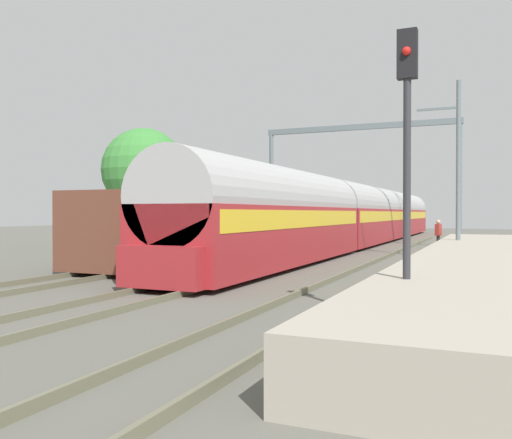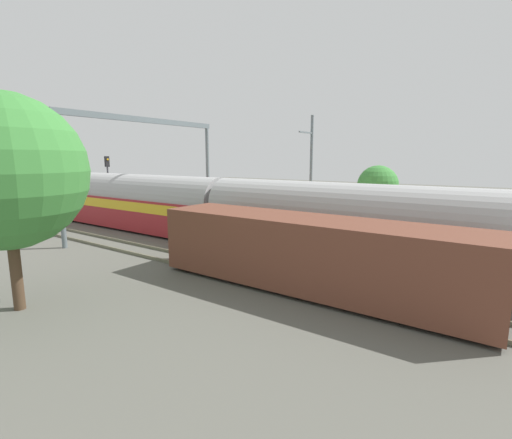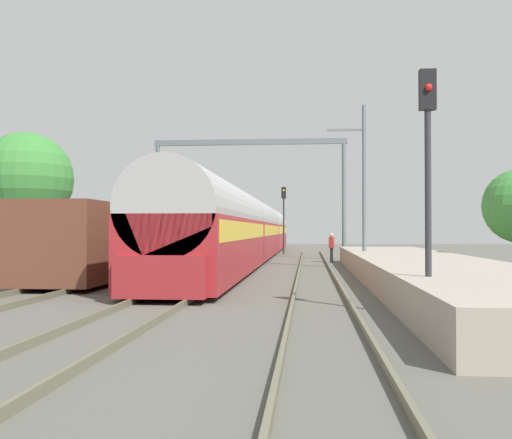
% 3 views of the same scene
% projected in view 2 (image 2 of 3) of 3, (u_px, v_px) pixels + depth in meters
% --- Properties ---
extents(ground, '(120.00, 120.00, 0.00)m').
position_uv_depth(ground, '(421.00, 278.00, 15.88)').
color(ground, '#595950').
extents(track_far_west, '(1.52, 60.00, 0.16)m').
position_uv_depth(track_far_west, '(396.00, 307.00, 12.54)').
color(track_far_west, '#65634E').
rests_on(track_far_west, ground).
extents(track_west, '(1.52, 60.00, 0.16)m').
position_uv_depth(track_west, '(421.00, 276.00, 15.87)').
color(track_west, '#65634E').
rests_on(track_west, ground).
extents(track_east, '(1.52, 60.00, 0.16)m').
position_uv_depth(track_east, '(438.00, 255.00, 19.20)').
color(track_east, '#65634E').
rests_on(track_east, ground).
extents(platform, '(4.40, 28.00, 0.90)m').
position_uv_depth(platform, '(414.00, 232.00, 23.36)').
color(platform, '#A39989').
rests_on(platform, ground).
extents(passenger_train, '(2.93, 49.20, 3.82)m').
position_uv_depth(passenger_train, '(137.00, 202.00, 26.54)').
color(passenger_train, maroon).
rests_on(passenger_train, ground).
extents(freight_car, '(2.80, 13.00, 2.70)m').
position_uv_depth(freight_car, '(310.00, 253.00, 14.19)').
color(freight_car, brown).
rests_on(freight_car, ground).
extents(person_crossing, '(0.35, 0.46, 1.73)m').
position_uv_depth(person_crossing, '(233.00, 212.00, 28.19)').
color(person_crossing, black).
rests_on(person_crossing, ground).
extents(railway_signal_far, '(0.36, 0.30, 5.27)m').
position_uv_depth(railway_signal_far, '(108.00, 179.00, 31.43)').
color(railway_signal_far, '#2D2D33').
rests_on(railway_signal_far, ground).
extents(catenary_gantry, '(12.66, 0.28, 7.86)m').
position_uv_depth(catenary_gantry, '(147.00, 150.00, 25.14)').
color(catenary_gantry, slate).
rests_on(catenary_gantry, ground).
extents(catenary_pole_east_mid, '(1.90, 0.20, 8.00)m').
position_uv_depth(catenary_pole_east_mid, '(311.00, 172.00, 25.35)').
color(catenary_pole_east_mid, slate).
rests_on(catenary_pole_east_mid, ground).
extents(tree_west_background, '(5.10, 5.10, 7.25)m').
position_uv_depth(tree_west_background, '(5.00, 172.00, 11.81)').
color(tree_west_background, '#4C3826').
rests_on(tree_west_background, ground).
extents(tree_east_background, '(3.21, 3.21, 4.56)m').
position_uv_depth(tree_east_background, '(378.00, 186.00, 29.18)').
color(tree_east_background, '#4C3826').
rests_on(tree_east_background, ground).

